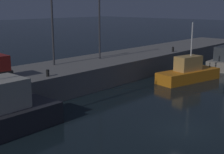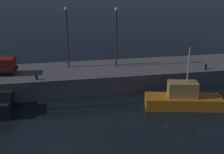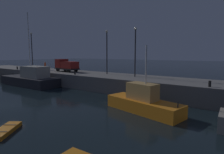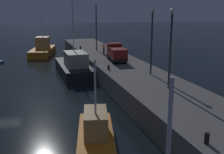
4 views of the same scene
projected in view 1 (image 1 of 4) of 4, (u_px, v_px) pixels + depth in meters
The scene contains 7 objects.
ground_plane at pixel (182, 130), 21.33m from camera, with size 320.00×320.00×0.00m, color black.
pier_quay at pixel (49, 80), 30.67m from camera, with size 76.61×7.20×2.24m.
fishing_boat_white at pixel (188, 73), 34.89m from camera, with size 8.16×4.03×6.42m.
lamp_post_east at pixel (52, 22), 31.45m from camera, with size 0.44×0.44×7.33m.
lamp_post_central at pixel (99, 21), 35.16m from camera, with size 0.44×0.44×7.26m.
bollard_west at pixel (48, 73), 27.09m from camera, with size 0.28×0.28×0.58m, color black.
bollard_east at pixel (173, 49), 41.52m from camera, with size 0.28×0.28×0.63m, color black.
Camera 1 is at (-17.96, -9.99, 8.19)m, focal length 50.87 mm.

